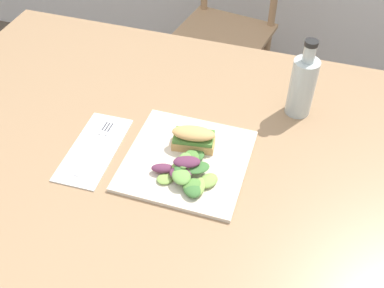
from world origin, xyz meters
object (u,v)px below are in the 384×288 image
plate_lunch (187,160)px  bottle_cold_brew (302,89)px  dining_table (155,169)px  sandwich_half_front (193,138)px  chair_wooden_far (225,31)px  fork_on_napkin (97,143)px

plate_lunch → bottle_cold_brew: bottle_cold_brew is taller
dining_table → sandwich_half_front: 0.19m
chair_wooden_far → dining_table: bearing=-86.4°
sandwich_half_front → fork_on_napkin: bearing=-166.1°
dining_table → bottle_cold_brew: size_ratio=6.13×
plate_lunch → sandwich_half_front: 0.05m
plate_lunch → dining_table: bearing=154.4°
dining_table → fork_on_napkin: size_ratio=7.08×
chair_wooden_far → sandwich_half_front: chair_wooden_far is taller
plate_lunch → bottle_cold_brew: bearing=49.6°
plate_lunch → chair_wooden_far: bearing=99.1°
fork_on_napkin → sandwich_half_front: bearing=13.9°
dining_table → chair_wooden_far: bearing=93.6°
chair_wooden_far → plate_lunch: bearing=-80.9°
dining_table → plate_lunch: 0.17m
chair_wooden_far → bottle_cold_brew: size_ratio=4.07×
fork_on_napkin → chair_wooden_far: bearing=87.2°
fork_on_napkin → bottle_cold_brew: bottle_cold_brew is taller
dining_table → chair_wooden_far: size_ratio=1.51×
plate_lunch → sandwich_half_front: bearing=86.5°
dining_table → plate_lunch: bearing=-25.6°
sandwich_half_front → bottle_cold_brew: 0.31m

